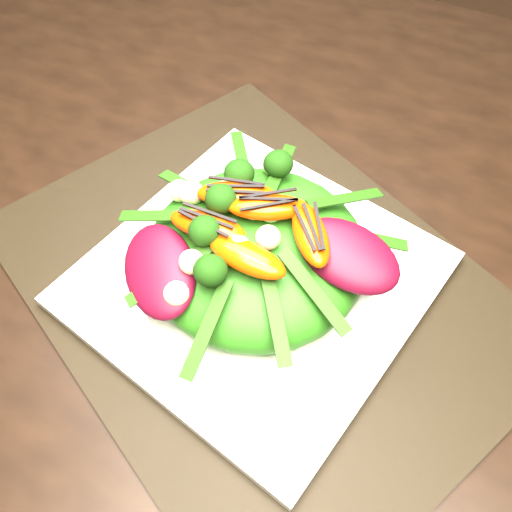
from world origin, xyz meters
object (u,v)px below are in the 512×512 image
at_px(orange_segment, 238,208).
at_px(plate_base, 256,278).
at_px(placemat, 256,283).
at_px(dining_table, 142,160).
at_px(salad_bowl, 256,270).
at_px(lettuce_mound, 256,252).

bearing_deg(orange_segment, plate_base, -21.24).
height_order(placemat, plate_base, plate_base).
bearing_deg(plate_base, placemat, -135.00).
distance_m(dining_table, salad_bowl, 0.23).
relative_size(plate_base, salad_bowl, 1.33).
xyz_separation_m(plate_base, salad_bowl, (-0.00, -0.00, 0.01)).
height_order(dining_table, lettuce_mound, dining_table).
distance_m(dining_table, lettuce_mound, 0.24).
relative_size(salad_bowl, lettuce_mound, 1.10).
height_order(lettuce_mound, orange_segment, orange_segment).
bearing_deg(dining_table, plate_base, -27.73).
xyz_separation_m(plate_base, orange_segment, (-0.02, 0.01, 0.08)).
bearing_deg(plate_base, lettuce_mound, -135.00).
bearing_deg(lettuce_mound, placemat, 0.00).
bearing_deg(plate_base, orange_segment, 158.76).
bearing_deg(orange_segment, dining_table, 151.57).
relative_size(dining_table, plate_base, 5.65).
distance_m(placemat, plate_base, 0.01).
relative_size(lettuce_mound, orange_segment, 2.90).
relative_size(placemat, orange_segment, 7.08).
distance_m(dining_table, placemat, 0.23).
bearing_deg(orange_segment, lettuce_mound, -21.24).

